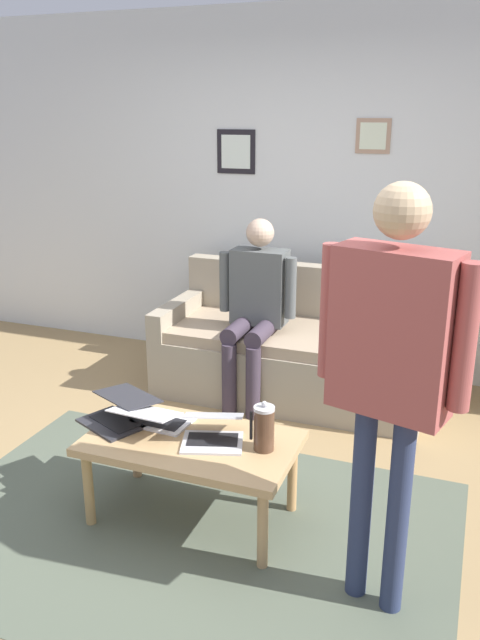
{
  "coord_description": "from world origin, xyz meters",
  "views": [
    {
      "loc": [
        -1.3,
        2.64,
        1.98
      ],
      "look_at": [
        -0.03,
        -0.72,
        0.8
      ],
      "focal_mm": 36.29,
      "sensor_mm": 36.0,
      "label": 1
    }
  ],
  "objects_px": {
    "coffee_table": "(191,449)",
    "laptop_left": "(213,433)",
    "laptop_center": "(154,418)",
    "french_press": "(264,428)",
    "couch": "(294,352)",
    "laptop_right": "(118,414)",
    "person_standing": "(391,353)",
    "person_seated": "(256,301)"
  },
  "relations": [
    {
      "from": "laptop_center",
      "to": "laptop_right",
      "type": "height_order",
      "value": "laptop_center"
    },
    {
      "from": "coffee_table",
      "to": "person_standing",
      "type": "distance_m",
      "value": 1.23
    },
    {
      "from": "french_press",
      "to": "laptop_center",
      "type": "bearing_deg",
      "value": -2.78
    },
    {
      "from": "couch",
      "to": "laptop_center",
      "type": "distance_m",
      "value": 1.63
    },
    {
      "from": "coffee_table",
      "to": "laptop_right",
      "type": "height_order",
      "value": "laptop_right"
    },
    {
      "from": "coffee_table",
      "to": "person_standing",
      "type": "height_order",
      "value": "person_standing"
    },
    {
      "from": "laptop_center",
      "to": "person_standing",
      "type": "height_order",
      "value": "person_standing"
    },
    {
      "from": "laptop_right",
      "to": "person_standing",
      "type": "bearing_deg",
      "value": 167.91
    },
    {
      "from": "laptop_center",
      "to": "laptop_right",
      "type": "bearing_deg",
      "value": 8.56
    },
    {
      "from": "person_seated",
      "to": "french_press",
      "type": "bearing_deg",
      "value": 110.98
    },
    {
      "from": "coffee_table",
      "to": "laptop_right",
      "type": "bearing_deg",
      "value": -4.6
    },
    {
      "from": "coffee_table",
      "to": "person_standing",
      "type": "relative_size",
      "value": 0.59
    },
    {
      "from": "couch",
      "to": "laptop_center",
      "type": "xyz_separation_m",
      "value": [
        0.28,
        1.6,
        0.18
      ]
    },
    {
      "from": "couch",
      "to": "french_press",
      "type": "height_order",
      "value": "couch"
    },
    {
      "from": "french_press",
      "to": "person_seated",
      "type": "xyz_separation_m",
      "value": [
        0.54,
        -1.4,
        0.18
      ]
    },
    {
      "from": "person_standing",
      "to": "laptop_center",
      "type": "bearing_deg",
      "value": -15.34
    },
    {
      "from": "coffee_table",
      "to": "laptop_left",
      "type": "distance_m",
      "value": 0.14
    },
    {
      "from": "laptop_left",
      "to": "person_standing",
      "type": "xyz_separation_m",
      "value": [
        -0.85,
        0.29,
        0.63
      ]
    },
    {
      "from": "couch",
      "to": "coffee_table",
      "type": "bearing_deg",
      "value": 88.49
    },
    {
      "from": "couch",
      "to": "laptop_left",
      "type": "bearing_deg",
      "value": 92.17
    },
    {
      "from": "couch",
      "to": "laptop_right",
      "type": "distance_m",
      "value": 1.7
    },
    {
      "from": "french_press",
      "to": "couch",
      "type": "bearing_deg",
      "value": -78.9
    },
    {
      "from": "laptop_center",
      "to": "person_seated",
      "type": "xyz_separation_m",
      "value": [
        -0.06,
        -1.37,
        0.24
      ]
    },
    {
      "from": "laptop_left",
      "to": "laptop_center",
      "type": "xyz_separation_m",
      "value": [
        0.34,
        -0.04,
        0.0
      ]
    },
    {
      "from": "couch",
      "to": "french_press",
      "type": "distance_m",
      "value": 1.68
    },
    {
      "from": "laptop_left",
      "to": "person_standing",
      "type": "bearing_deg",
      "value": 161.43
    },
    {
      "from": "french_press",
      "to": "person_standing",
      "type": "bearing_deg",
      "value": 153.36
    },
    {
      "from": "couch",
      "to": "person_standing",
      "type": "bearing_deg",
      "value": 115.35
    },
    {
      "from": "laptop_left",
      "to": "laptop_right",
      "type": "distance_m",
      "value": 0.54
    },
    {
      "from": "couch",
      "to": "person_seated",
      "type": "xyz_separation_m",
      "value": [
        0.22,
        0.23,
        0.42
      ]
    },
    {
      "from": "laptop_center",
      "to": "french_press",
      "type": "xyz_separation_m",
      "value": [
        -0.6,
        0.03,
        0.07
      ]
    },
    {
      "from": "laptop_center",
      "to": "person_standing",
      "type": "relative_size",
      "value": 0.21
    },
    {
      "from": "laptop_center",
      "to": "laptop_right",
      "type": "xyz_separation_m",
      "value": [
        0.2,
        0.03,
        0.0
      ]
    },
    {
      "from": "french_press",
      "to": "laptop_right",
      "type": "bearing_deg",
      "value": 0.04
    },
    {
      "from": "coffee_table",
      "to": "laptop_left",
      "type": "bearing_deg",
      "value": -167.66
    },
    {
      "from": "laptop_left",
      "to": "laptop_center",
      "type": "relative_size",
      "value": 1.01
    },
    {
      "from": "coffee_table",
      "to": "laptop_left",
      "type": "xyz_separation_m",
      "value": [
        -0.11,
        -0.02,
        0.09
      ]
    },
    {
      "from": "couch",
      "to": "french_press",
      "type": "xyz_separation_m",
      "value": [
        -0.32,
        1.63,
        0.24
      ]
    },
    {
      "from": "coffee_table",
      "to": "person_standing",
      "type": "xyz_separation_m",
      "value": [
        -0.95,
        0.26,
        0.73
      ]
    },
    {
      "from": "laptop_right",
      "to": "french_press",
      "type": "height_order",
      "value": "french_press"
    },
    {
      "from": "coffee_table",
      "to": "person_seated",
      "type": "height_order",
      "value": "person_seated"
    },
    {
      "from": "coffee_table",
      "to": "person_seated",
      "type": "distance_m",
      "value": 1.49
    }
  ]
}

